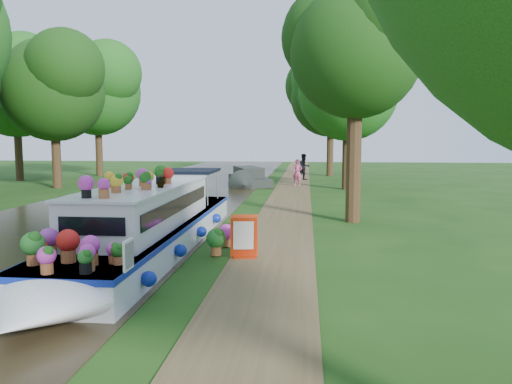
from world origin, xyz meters
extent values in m
plane|color=#183D0F|center=(0.00, 0.00, 0.00)|extent=(100.00, 100.00, 0.00)
cube|color=black|center=(-6.00, 0.00, 0.01)|extent=(10.00, 100.00, 0.02)
cube|color=brown|center=(1.20, 0.00, 0.01)|extent=(2.20, 100.00, 0.03)
cube|color=silver|center=(-2.25, -1.92, 0.40)|extent=(2.20, 12.00, 0.75)
cube|color=navy|center=(-2.25, -1.92, 0.71)|extent=(2.24, 12.04, 0.12)
cube|color=silver|center=(-2.25, -2.72, 1.29)|extent=(1.80, 7.00, 1.05)
cube|color=silver|center=(-2.25, -2.72, 1.85)|extent=(1.90, 7.10, 0.06)
cube|color=black|center=(-1.34, -2.72, 1.37)|extent=(0.03, 6.40, 0.38)
cube|color=black|center=(-3.16, -2.72, 1.37)|extent=(0.03, 6.40, 0.38)
cube|color=black|center=(-2.25, 2.38, 1.92)|extent=(1.90, 2.40, 0.10)
cube|color=white|center=(-1.10, -7.32, 1.07)|extent=(0.04, 0.45, 0.55)
imported|color=#174F15|center=(-2.45, -4.25, 2.10)|extent=(0.22, 0.26, 0.43)
imported|color=#174F15|center=(-1.65, -3.43, 2.05)|extent=(0.27, 0.27, 0.35)
cylinder|color=#322110|center=(3.80, 3.00, 2.27)|extent=(0.56, 0.56, 4.55)
sphere|color=#11330C|center=(3.80, 3.00, 6.23)|extent=(4.80, 4.80, 4.80)
sphere|color=#11330C|center=(4.76, 2.28, 7.19)|extent=(3.60, 3.60, 3.60)
sphere|color=#11330C|center=(2.96, 3.84, 6.95)|extent=(3.84, 3.84, 3.84)
cylinder|color=#322110|center=(4.50, 15.00, 1.92)|extent=(0.56, 0.56, 3.85)
sphere|color=#174F15|center=(4.50, 15.00, 5.95)|extent=(6.00, 6.00, 6.00)
sphere|color=#174F15|center=(5.70, 14.10, 7.15)|extent=(4.50, 4.50, 4.50)
sphere|color=#174F15|center=(3.45, 16.05, 6.85)|extent=(4.80, 4.80, 4.80)
cylinder|color=#322110|center=(4.00, 26.00, 2.10)|extent=(0.56, 0.56, 4.20)
sphere|color=#11330C|center=(4.00, 26.00, 6.51)|extent=(6.60, 6.60, 6.60)
sphere|color=#11330C|center=(5.32, 25.01, 7.83)|extent=(4.95, 4.95, 4.95)
sphere|color=#11330C|center=(2.85, 27.16, 7.50)|extent=(5.28, 5.28, 5.28)
cylinder|color=#322110|center=(-13.50, 14.00, 1.92)|extent=(0.56, 0.56, 3.85)
sphere|color=#11330C|center=(-13.50, 14.00, 6.02)|extent=(6.20, 6.20, 6.20)
sphere|color=#11330C|center=(-12.26, 13.07, 7.26)|extent=(4.65, 4.65, 4.65)
sphere|color=#11330C|center=(-14.59, 15.09, 6.95)|extent=(4.96, 4.96, 4.96)
cylinder|color=#322110|center=(-15.00, 24.00, 2.19)|extent=(0.56, 0.56, 4.38)
sphere|color=#174F15|center=(-15.00, 24.00, 6.82)|extent=(7.00, 7.00, 7.00)
sphere|color=#174F15|center=(-13.60, 22.95, 8.23)|extent=(5.25, 5.25, 5.25)
sphere|color=#174F15|center=(-16.23, 25.23, 7.88)|extent=(5.60, 5.60, 5.60)
cylinder|color=#322110|center=(-19.00, 19.00, 2.10)|extent=(0.56, 0.56, 4.20)
sphere|color=#174F15|center=(-19.00, 19.00, 6.58)|extent=(6.80, 6.80, 6.80)
sphere|color=#174F15|center=(-17.64, 17.98, 7.94)|extent=(5.10, 5.10, 5.10)
sphere|color=#174F15|center=(-20.19, 20.19, 7.60)|extent=(5.44, 5.44, 5.44)
cube|color=black|center=(-1.75, 17.32, 0.30)|extent=(3.55, 5.85, 0.56)
cube|color=black|center=(-1.75, 16.85, 0.90)|extent=(2.41, 3.53, 0.65)
cube|color=#B72D0D|center=(0.45, -3.02, 0.05)|extent=(0.68, 0.58, 0.03)
cube|color=#B72D0D|center=(0.45, -3.16, 0.58)|extent=(0.72, 0.38, 1.08)
cube|color=#B72D0D|center=(0.45, -2.89, 0.58)|extent=(0.72, 0.38, 1.08)
cube|color=white|center=(0.45, -3.20, 0.63)|extent=(0.55, 0.26, 0.76)
imported|color=#CD5479|center=(1.49, 16.55, 0.90)|extent=(0.71, 0.55, 1.74)
imported|color=black|center=(1.90, 21.23, 1.00)|extent=(1.19, 1.14, 1.94)
imported|color=#1F6A23|center=(-0.53, 1.88, 0.20)|extent=(0.43, 0.40, 0.39)
camera|label=1|loc=(2.05, -15.77, 3.15)|focal=35.00mm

